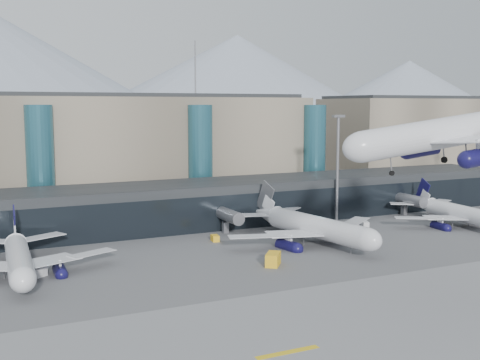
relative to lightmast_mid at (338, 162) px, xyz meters
name	(u,v)px	position (x,y,z in m)	size (l,w,h in m)	color
ground	(353,292)	(-30.00, -48.00, -14.42)	(900.00, 900.00, 0.00)	#515154
runway_strip	(424,325)	(-30.00, -63.00, -14.40)	(400.00, 40.00, 0.04)	slate
runway_markings	(424,325)	(-30.00, -63.00, -14.37)	(128.00, 1.00, 0.02)	gold
concourse	(207,203)	(-30.02, 9.73, -9.45)	(170.00, 27.00, 10.00)	black
terminal_main	(72,153)	(-55.00, 42.00, 1.03)	(130.00, 30.00, 31.00)	gray
terminal_east	(424,141)	(65.00, 42.00, 1.03)	(70.00, 30.00, 31.00)	gray
teal_towers	(125,162)	(-44.99, 26.01, -0.41)	(116.40, 19.40, 46.00)	#265B6B
mountain_ridge	(56,80)	(-14.03, 332.00, 31.33)	(910.00, 400.00, 110.00)	gray
lightmast_mid	(338,162)	(0.00, 0.00, 0.00)	(3.00, 1.20, 25.60)	slate
hero_jet	(469,122)	(-18.51, -57.91, 11.16)	(36.85, 36.60, 11.93)	silver
jet_parked_left	(18,249)	(-74.27, -15.62, -10.28)	(33.99, 33.19, 10.95)	silver
jet_parked_mid	(305,218)	(-18.47, -15.43, -9.64)	(38.74, 38.99, 12.62)	silver
jet_parked_right	(454,207)	(22.24, -15.63, -10.30)	(33.68, 33.27, 10.89)	silver
veh_a	(38,272)	(-71.66, -19.14, -13.64)	(2.78, 1.56, 1.56)	silver
veh_b	(215,238)	(-35.32, -7.67, -13.77)	(2.25, 1.38, 1.30)	gold
veh_c	(365,243)	(-10.42, -25.01, -13.54)	(3.16, 1.67, 1.76)	#49484D
veh_d	(365,224)	(1.45, -9.50, -13.74)	(2.39, 1.28, 1.37)	silver
veh_e	(476,218)	(30.09, -15.13, -13.69)	(2.57, 1.46, 1.46)	gold
veh_g	(336,225)	(-4.81, -6.93, -13.75)	(2.29, 1.34, 1.34)	silver
veh_h	(273,259)	(-33.57, -29.45, -13.30)	(4.06, 2.13, 2.24)	gold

